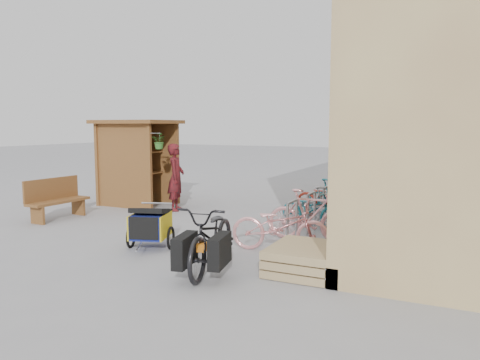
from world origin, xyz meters
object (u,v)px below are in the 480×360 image
at_px(shopping_carts, 384,181).
at_px(bike_2, 311,209).
at_px(bike_7, 347,191).
at_px(cargo_bike, 212,238).
at_px(pallet_stack, 304,259).
at_px(person_kiosk, 176,177).
at_px(bike_6, 351,195).
at_px(bike_3, 329,207).
at_px(bench, 56,198).
at_px(bike_5, 333,198).
at_px(kiosk, 135,150).
at_px(bike_4, 328,200).
at_px(bike_0, 280,226).
at_px(child_trailer, 150,224).
at_px(bike_1, 310,215).

height_order(shopping_carts, bike_2, shopping_carts).
bearing_deg(bike_7, cargo_bike, 157.24).
bearing_deg(pallet_stack, person_kiosk, 142.66).
bearing_deg(bike_6, bike_3, 161.95).
xyz_separation_m(cargo_bike, bike_3, (0.78, 3.96, -0.08)).
bearing_deg(cargo_bike, bench, 148.74).
bearing_deg(bike_5, shopping_carts, 6.25).
distance_m(kiosk, bike_4, 5.64).
distance_m(kiosk, bike_5, 5.68).
height_order(bike_3, bike_6, bike_3).
height_order(bike_0, bike_7, bike_0).
height_order(shopping_carts, bike_3, shopping_carts).
height_order(kiosk, bench, kiosk).
relative_size(bike_2, bike_3, 1.04).
bearing_deg(bike_4, bench, 129.57).
bearing_deg(bike_7, pallet_stack, 169.22).
xyz_separation_m(person_kiosk, bike_7, (4.01, 2.39, -0.43)).
height_order(pallet_stack, person_kiosk, person_kiosk).
bearing_deg(pallet_stack, bike_6, 95.46).
bearing_deg(bench, bike_0, -1.30).
bearing_deg(cargo_bike, kiosk, 126.70).
height_order(person_kiosk, bike_0, person_kiosk).
distance_m(bike_2, bike_7, 2.91).
distance_m(bench, child_trailer, 3.88).
bearing_deg(bike_0, kiosk, 51.92).
height_order(bench, shopping_carts, shopping_carts).
distance_m(bike_2, bike_4, 1.05).
bearing_deg(cargo_bike, bike_2, 71.37).
bearing_deg(bike_2, shopping_carts, 6.50).
bearing_deg(shopping_carts, bike_1, -95.07).
bearing_deg(pallet_stack, bike_4, 100.19).
bearing_deg(shopping_carts, bike_4, -101.84).
distance_m(bench, bike_1, 6.20).
bearing_deg(cargo_bike, bike_3, 67.34).
xyz_separation_m(kiosk, bike_7, (5.56, 2.13, -1.09)).
distance_m(kiosk, bike_1, 6.18).
height_order(bike_2, bike_3, bike_3).
bearing_deg(bike_7, kiosk, 93.32).
bearing_deg(bench, shopping_carts, 45.95).
bearing_deg(pallet_stack, cargo_bike, -156.66).
distance_m(person_kiosk, bike_5, 4.12).
height_order(bike_3, bike_5, bike_5).
distance_m(cargo_bike, bike_1, 2.61).
relative_size(bench, bike_0, 0.89).
height_order(kiosk, bike_6, kiosk).
bearing_deg(pallet_stack, bike_5, 99.26).
distance_m(bike_2, bike_5, 1.50).
height_order(bike_0, bike_4, bike_4).
distance_m(bike_0, bike_1, 1.00).
xyz_separation_m(bike_2, bike_5, (0.11, 1.49, 0.06)).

